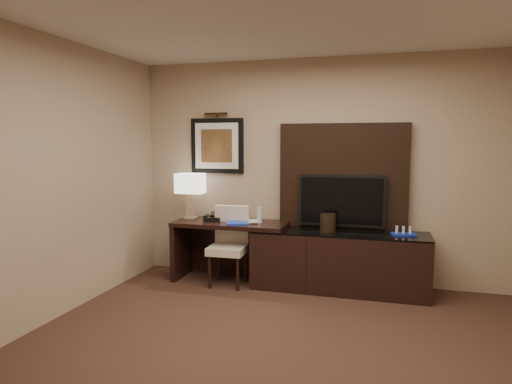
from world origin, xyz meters
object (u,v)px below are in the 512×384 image
(tv, at_px, (342,200))
(desk_chair, at_px, (228,249))
(water_bottle, at_px, (259,215))
(minibar_tray, at_px, (403,231))
(credenza, at_px, (339,261))
(table_lamp, at_px, (190,195))
(desk_phone, at_px, (212,217))
(ice_bucket, at_px, (328,223))
(desk, at_px, (231,251))

(tv, distance_m, desk_chair, 1.46)
(water_bottle, xyz_separation_m, minibar_tray, (1.64, -0.00, -0.10))
(credenza, height_order, table_lamp, table_lamp)
(desk_phone, xyz_separation_m, ice_bucket, (1.41, -0.01, -0.00))
(desk, xyz_separation_m, water_bottle, (0.36, 0.01, 0.46))
(tv, relative_size, desk_phone, 4.96)
(desk_chair, bearing_deg, desk, 95.63)
(tv, bearing_deg, credenza, -89.37)
(tv, xyz_separation_m, water_bottle, (-0.95, -0.18, -0.19))
(desk, bearing_deg, credenza, -0.24)
(credenza, xyz_separation_m, water_bottle, (-0.95, 0.01, 0.49))
(water_bottle, xyz_separation_m, ice_bucket, (0.82, -0.03, -0.05))
(tv, height_order, table_lamp, table_lamp)
(desk_chair, distance_m, desk_phone, 0.46)
(desk, height_order, tv, tv)
(desk_phone, bearing_deg, desk_chair, -44.67)
(credenza, bearing_deg, desk_phone, -179.61)
(water_bottle, distance_m, ice_bucket, 0.82)
(desk, relative_size, credenza, 0.69)
(tv, relative_size, water_bottle, 5.25)
(table_lamp, bearing_deg, minibar_tray, -1.94)
(desk, relative_size, minibar_tray, 5.45)
(tv, distance_m, minibar_tray, 0.77)
(table_lamp, xyz_separation_m, ice_bucket, (1.75, -0.12, -0.25))
(desk_phone, xyz_separation_m, water_bottle, (0.59, 0.02, 0.04))
(credenza, relative_size, ice_bucket, 9.73)
(desk, distance_m, desk_chair, 0.19)
(ice_bucket, bearing_deg, water_bottle, 177.61)
(water_bottle, height_order, ice_bucket, water_bottle)
(desk_chair, bearing_deg, ice_bucket, 5.60)
(credenza, height_order, desk_phone, desk_phone)
(tv, xyz_separation_m, desk_chair, (-1.29, -0.37, -0.58))
(table_lamp, height_order, ice_bucket, table_lamp)
(table_lamp, bearing_deg, credenza, -2.90)
(desk_chair, xyz_separation_m, table_lamp, (-0.59, 0.27, 0.59))
(ice_bucket, height_order, minibar_tray, ice_bucket)
(ice_bucket, bearing_deg, credenza, 9.32)
(desk_chair, height_order, desk_phone, desk_chair)
(desk, height_order, desk_phone, desk_phone)
(desk, height_order, ice_bucket, ice_bucket)
(credenza, distance_m, desk_phone, 1.61)
(ice_bucket, bearing_deg, desk_chair, -172.39)
(desk_chair, xyz_separation_m, desk_phone, (-0.26, 0.17, 0.34))
(credenza, xyz_separation_m, desk_chair, (-1.29, -0.18, 0.10))
(tv, bearing_deg, desk_chair, -164.11)
(credenza, relative_size, desk_phone, 9.84)
(desk_chair, bearing_deg, table_lamp, 153.41)
(desk, distance_m, ice_bucket, 1.25)
(table_lamp, relative_size, desk_phone, 2.93)
(table_lamp, bearing_deg, desk_chair, -24.58)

